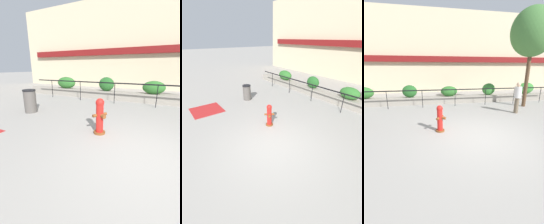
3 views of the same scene
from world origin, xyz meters
The scene contains 11 objects.
ground_plane centered at (0.00, 0.00, 0.00)m, with size 120.00×120.00×0.00m, color #9E9991.
building_facade centered at (0.00, 11.98, 3.99)m, with size 30.00×1.36×8.00m.
planter_wall_low centered at (0.00, 6.00, 0.25)m, with size 18.00×0.70×0.50m, color gray.
fence_railing_segment centered at (0.00, 4.90, 1.02)m, with size 15.00×0.05×1.15m.
hedge_bush_1 centered at (-3.01, 6.00, 0.93)m, with size 0.99×0.56×0.85m, color #235B23.
hedge_bush_2 centered at (-0.24, 6.00, 0.86)m, with size 1.21×0.70×0.72m, color #2D6B28.
hedge_bush_3 centered at (2.81, 6.00, 0.94)m, with size 1.01×0.58×0.88m, color #387F33.
hedge_bush_4 centered at (5.96, 6.00, 0.95)m, with size 1.37×0.60×0.89m, color #387F33.
fire_hydrant centered at (-1.38, 0.87, 0.55)m, with size 0.49×0.49×1.08m.
street_tree centered at (4.54, 4.05, 4.49)m, with size 2.64×2.38×5.90m.
pedestrian centered at (3.13, 2.70, 0.99)m, with size 0.56×0.56×1.73m.
Camera 3 is at (-1.85, -4.78, 2.46)m, focal length 24.00 mm.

